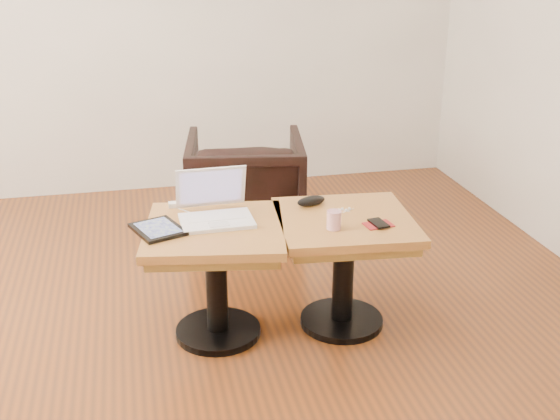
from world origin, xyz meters
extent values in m
cube|color=#542E17|center=(0.00, 0.00, 0.00)|extent=(4.50, 4.50, 0.01)
cylinder|color=black|center=(0.24, 0.17, 0.02)|extent=(0.39, 0.39, 0.03)
cylinder|color=black|center=(0.24, 0.17, 0.27)|extent=(0.10, 0.10, 0.47)
cube|color=olive|center=(0.24, 0.17, 0.48)|extent=(0.63, 0.63, 0.04)
cube|color=olive|center=(0.24, 0.17, 0.52)|extent=(0.68, 0.68, 0.04)
cylinder|color=black|center=(0.82, 0.14, 0.02)|extent=(0.39, 0.39, 0.03)
cylinder|color=black|center=(0.82, 0.14, 0.27)|extent=(0.10, 0.10, 0.47)
cube|color=olive|center=(0.82, 0.14, 0.48)|extent=(0.59, 0.59, 0.04)
cube|color=olive|center=(0.82, 0.14, 0.52)|extent=(0.64, 0.64, 0.04)
cube|color=white|center=(0.25, 0.20, 0.55)|extent=(0.32, 0.23, 0.02)
cube|color=silver|center=(0.25, 0.24, 0.56)|extent=(0.26, 0.11, 0.00)
cube|color=silver|center=(0.25, 0.14, 0.56)|extent=(0.09, 0.06, 0.00)
cube|color=white|center=(0.25, 0.35, 0.66)|extent=(0.32, 0.08, 0.20)
cube|color=brown|center=(0.25, 0.35, 0.66)|extent=(0.28, 0.07, 0.17)
cube|color=black|center=(-0.01, 0.16, 0.55)|extent=(0.25, 0.28, 0.02)
cube|color=#191E38|center=(-0.01, 0.16, 0.56)|extent=(0.20, 0.23, 0.00)
cube|color=white|center=(0.08, 0.43, 0.55)|extent=(0.04, 0.04, 0.02)
ellipsoid|color=black|center=(0.71, 0.32, 0.56)|extent=(0.16, 0.10, 0.05)
cylinder|color=#BC465E|center=(0.73, 0.03, 0.58)|extent=(0.07, 0.07, 0.08)
sphere|color=white|center=(0.85, 0.21, 0.55)|extent=(0.01, 0.01, 0.01)
sphere|color=white|center=(0.87, 0.22, 0.55)|extent=(0.01, 0.01, 0.01)
sphere|color=white|center=(0.83, 0.23, 0.55)|extent=(0.01, 0.01, 0.01)
cylinder|color=white|center=(0.85, 0.21, 0.54)|extent=(0.07, 0.04, 0.00)
cube|color=maroon|center=(0.93, 0.02, 0.54)|extent=(0.13, 0.10, 0.01)
cube|color=black|center=(0.93, 0.02, 0.55)|extent=(0.07, 0.11, 0.01)
imported|color=black|center=(0.56, 1.26, 0.31)|extent=(0.77, 0.78, 0.63)
camera|label=1|loc=(-0.09, -2.62, 1.72)|focal=45.00mm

